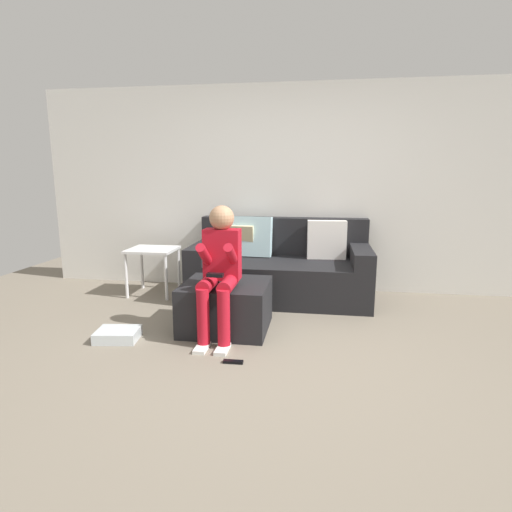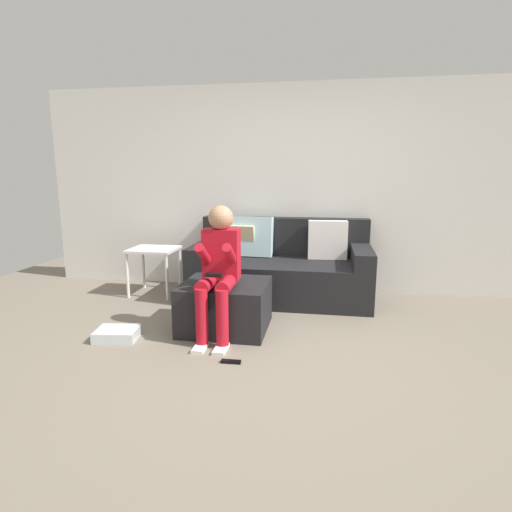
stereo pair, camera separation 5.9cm
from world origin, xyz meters
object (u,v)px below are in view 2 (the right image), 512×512
Objects in this scene: couch_sectional at (281,269)px; remote_near_ottoman at (231,362)px; ottoman at (225,306)px; person_seated at (218,265)px; side_table at (154,255)px; storage_bin at (117,334)px.

couch_sectional is 13.00× the size of remote_near_ottoman.
ottoman is (-0.40, -1.10, -0.12)m from couch_sectional.
remote_near_ottoman is (0.21, -0.71, -0.21)m from ottoman.
person_seated is 0.85m from remote_near_ottoman.
couch_sectional is 3.61× the size of side_table.
person_seated is 7.50× the size of remote_near_ottoman.
remote_near_ottoman is at bearing -95.93° from couch_sectional.
person_seated is at bearing 13.80° from storage_bin.
couch_sectional is at bearing 49.66° from storage_bin.
remote_near_ottoman is at bearing -51.72° from side_table.
couch_sectional reaches higher than remote_near_ottoman.
couch_sectional is at bearing 82.58° from remote_near_ottoman.
person_seated is (-0.41, -1.30, 0.31)m from couch_sectional.
couch_sectional is 5.62× the size of storage_bin.
side_table is 3.61× the size of remote_near_ottoman.
storage_bin is at bearing 163.53° from remote_near_ottoman.
ottoman is 0.99m from storage_bin.
side_table reaches higher than remote_near_ottoman.
couch_sectional is 1.18m from ottoman.
side_table is at bearing 99.68° from storage_bin.
person_seated reaches higher than ottoman.
person_seated reaches higher than storage_bin.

